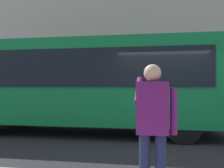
% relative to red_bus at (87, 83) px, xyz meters
% --- Properties ---
extents(ground_plane, '(60.00, 60.00, 0.00)m').
position_rel_red_bus_xyz_m(ground_plane, '(-2.48, 0.70, -1.68)').
color(ground_plane, '#232326').
extents(building_facade_far, '(28.00, 1.55, 12.00)m').
position_rel_red_bus_xyz_m(building_facade_far, '(-2.49, -6.10, 4.30)').
color(building_facade_far, beige).
rests_on(building_facade_far, ground_plane).
extents(red_bus, '(9.05, 2.54, 3.08)m').
position_rel_red_bus_xyz_m(red_bus, '(0.00, 0.00, 0.00)').
color(red_bus, '#0F7238').
rests_on(red_bus, ground_plane).
extents(pedestrian_photographer, '(0.53, 0.52, 1.70)m').
position_rel_red_bus_xyz_m(pedestrian_photographer, '(-2.27, 5.03, -0.54)').
color(pedestrian_photographer, '#1E2347').
rests_on(pedestrian_photographer, sidewalk_curb).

